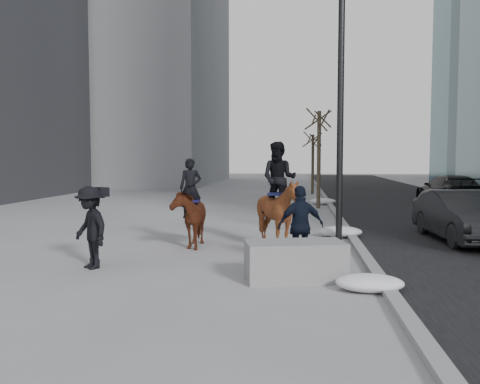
# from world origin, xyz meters

# --- Properties ---
(ground) EXTENTS (120.00, 120.00, 0.00)m
(ground) POSITION_xyz_m (0.00, 0.00, 0.00)
(ground) COLOR gray
(ground) RESTS_ON ground
(road) EXTENTS (8.00, 90.00, 0.01)m
(road) POSITION_xyz_m (7.00, 10.00, 0.01)
(road) COLOR black
(road) RESTS_ON ground
(curb) EXTENTS (0.25, 90.00, 0.12)m
(curb) POSITION_xyz_m (3.00, 10.00, 0.06)
(curb) COLOR gray
(curb) RESTS_ON ground
(planter) EXTENTS (2.04, 1.33, 0.75)m
(planter) POSITION_xyz_m (1.38, -1.62, 0.37)
(planter) COLOR gray
(planter) RESTS_ON ground
(car_near) EXTENTS (1.82, 4.42, 1.42)m
(car_near) POSITION_xyz_m (6.02, 3.42, 0.71)
(car_near) COLOR black
(car_near) RESTS_ON ground
(car_far) EXTENTS (2.25, 5.21, 1.50)m
(car_far) POSITION_xyz_m (8.74, 14.11, 0.75)
(car_far) COLOR black
(car_far) RESTS_ON ground
(tree_near) EXTENTS (1.20, 1.20, 4.96)m
(tree_near) POSITION_xyz_m (2.40, 12.27, 2.48)
(tree_near) COLOR #392D21
(tree_near) RESTS_ON ground
(tree_far) EXTENTS (1.20, 1.20, 4.20)m
(tree_far) POSITION_xyz_m (2.40, 21.28, 2.10)
(tree_far) COLOR #3C2D23
(tree_far) RESTS_ON ground
(mounted_left) EXTENTS (1.01, 1.89, 2.34)m
(mounted_left) POSITION_xyz_m (-1.41, 1.81, 0.87)
(mounted_left) COLOR #45170D
(mounted_left) RESTS_ON ground
(mounted_right) EXTENTS (1.76, 1.90, 2.77)m
(mounted_right) POSITION_xyz_m (0.95, 1.60, 1.11)
(mounted_right) COLOR #4D260F
(mounted_right) RESTS_ON ground
(feeder) EXTENTS (1.11, 1.01, 1.75)m
(feeder) POSITION_xyz_m (1.50, -0.31, 0.88)
(feeder) COLOR black
(feeder) RESTS_ON ground
(camera_crew) EXTENTS (1.28, 1.24, 1.75)m
(camera_crew) POSITION_xyz_m (-2.95, -1.06, 0.89)
(camera_crew) COLOR black
(camera_crew) RESTS_ON ground
(lamppost) EXTENTS (0.25, 2.05, 9.09)m
(lamppost) POSITION_xyz_m (2.60, 3.35, 4.99)
(lamppost) COLOR black
(lamppost) RESTS_ON ground
(snow_piles) EXTENTS (1.28, 17.09, 0.33)m
(snow_piles) POSITION_xyz_m (2.70, 5.67, 0.16)
(snow_piles) COLOR silver
(snow_piles) RESTS_ON ground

